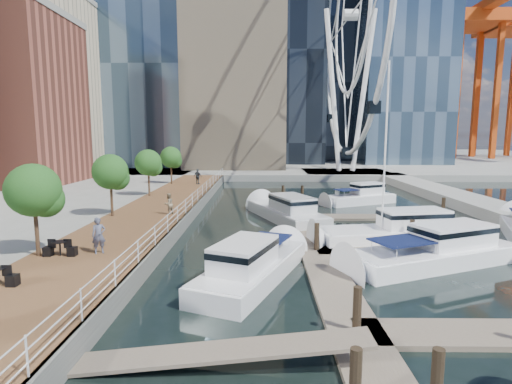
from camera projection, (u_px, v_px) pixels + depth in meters
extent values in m
plane|color=black|center=(269.00, 311.00, 15.91)|extent=(520.00, 520.00, 0.00)
cube|color=brown|center=(148.00, 220.00, 30.79)|extent=(6.00, 60.00, 1.00)
cube|color=#595954|center=(187.00, 220.00, 30.76)|extent=(0.25, 60.00, 1.00)
cube|color=gray|center=(262.00, 158.00, 116.83)|extent=(200.00, 114.00, 1.00)
cube|color=gray|center=(489.00, 209.00, 35.42)|extent=(4.00, 60.00, 1.00)
cube|color=gray|center=(346.00, 174.00, 67.17)|extent=(14.00, 12.00, 1.00)
cube|color=#6D6051|center=(312.00, 242.00, 25.77)|extent=(2.00, 32.00, 0.20)
cube|color=#6D6051|center=(417.00, 251.00, 23.72)|extent=(12.00, 2.00, 0.20)
cube|color=#6D6051|center=(371.00, 217.00, 33.62)|extent=(12.00, 2.00, 0.20)
cube|color=brown|center=(16.00, 102.00, 48.37)|extent=(12.00, 14.00, 20.00)
cube|color=#BCAD8E|center=(38.00, 85.00, 63.71)|extent=(14.00, 16.00, 28.00)
cylinder|color=white|center=(333.00, 92.00, 65.30)|extent=(0.80, 0.80, 26.00)
cylinder|color=white|center=(363.00, 92.00, 65.25)|extent=(0.80, 0.80, 26.00)
torus|color=white|center=(351.00, 15.00, 63.59)|extent=(0.70, 44.70, 44.70)
cylinder|color=#3F2B1C|center=(37.00, 232.00, 19.69)|extent=(0.20, 0.20, 2.40)
sphere|color=#265B1E|center=(34.00, 190.00, 19.40)|extent=(2.60, 2.60, 2.60)
cylinder|color=#3F2B1C|center=(112.00, 200.00, 29.59)|extent=(0.20, 0.20, 2.40)
sphere|color=#265B1E|center=(110.00, 172.00, 29.30)|extent=(2.60, 2.60, 2.60)
cylinder|color=#3F2B1C|center=(149.00, 184.00, 39.49)|extent=(0.20, 0.20, 2.40)
sphere|color=#265B1E|center=(148.00, 163.00, 39.20)|extent=(2.60, 2.60, 2.60)
cylinder|color=#3F2B1C|center=(171.00, 174.00, 49.39)|extent=(0.20, 0.20, 2.40)
sphere|color=#265B1E|center=(171.00, 157.00, 49.10)|extent=(2.60, 2.60, 2.60)
imported|color=#4E5369|center=(99.00, 235.00, 20.18)|extent=(0.81, 0.72, 1.85)
imported|color=gray|center=(169.00, 204.00, 30.12)|extent=(0.96, 1.00, 1.62)
imported|color=#2D3238|center=(198.00, 176.00, 48.91)|extent=(1.21, 0.96, 1.92)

